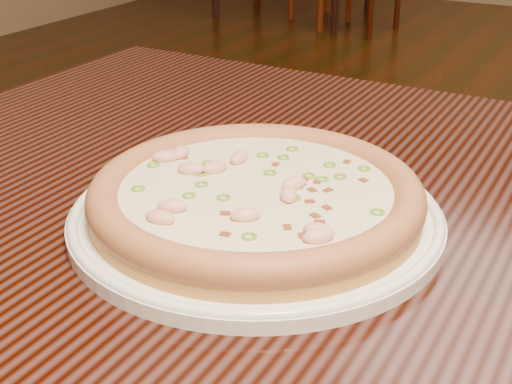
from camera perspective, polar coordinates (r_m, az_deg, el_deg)
The scene contains 3 objects.
hero_table at distance 0.67m, azimuth 11.35°, elevation -10.58°, with size 1.20×0.80×0.75m.
plate at distance 0.61m, azimuth -0.00°, elevation -1.80°, with size 0.32×0.32×0.02m.
pizza at distance 0.60m, azimuth -0.02°, elevation -0.25°, with size 0.28×0.28×0.03m.
Camera 1 is at (0.07, -1.19, 1.04)m, focal length 50.00 mm.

